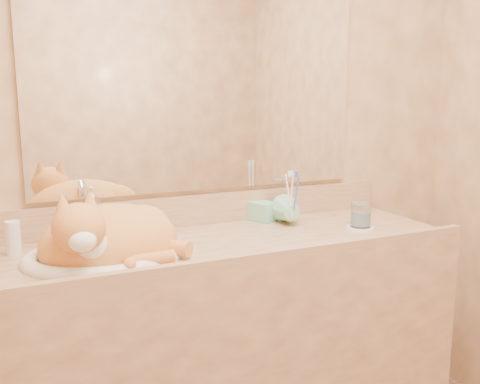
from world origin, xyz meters
name	(u,v)px	position (x,y,z in m)	size (l,w,h in m)	color
wall_back	(202,122)	(0.00, 1.00, 1.25)	(2.40, 0.02, 2.50)	#9B6D46
vanity_counter	(231,352)	(0.00, 0.72, 0.42)	(1.60, 0.55, 0.85)	#8F6140
mirror	(203,85)	(0.00, 0.99, 1.39)	(1.30, 0.02, 0.80)	white
sink_basin	(104,234)	(-0.44, 0.70, 0.93)	(0.49, 0.41, 0.15)	white
faucet	(93,217)	(-0.44, 0.89, 0.94)	(0.05, 0.13, 0.18)	white
cat	(107,236)	(-0.43, 0.69, 0.93)	(0.44, 0.36, 0.24)	orange
soap_dispenser	(272,202)	(0.25, 0.89, 0.94)	(0.08, 0.08, 0.17)	#80CDA5
toothbrush_cup	(292,214)	(0.29, 0.80, 0.90)	(0.11, 0.11, 0.10)	#80CDA5
toothbrushes	(293,194)	(0.29, 0.80, 0.98)	(0.04, 0.04, 0.22)	white
saucer	(360,228)	(0.51, 0.66, 0.85)	(0.11, 0.11, 0.01)	white
water_glass	(361,215)	(0.51, 0.66, 0.91)	(0.08, 0.08, 0.09)	silver
lotion_bottle	(13,238)	(-0.70, 0.86, 0.91)	(0.05, 0.05, 0.11)	white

